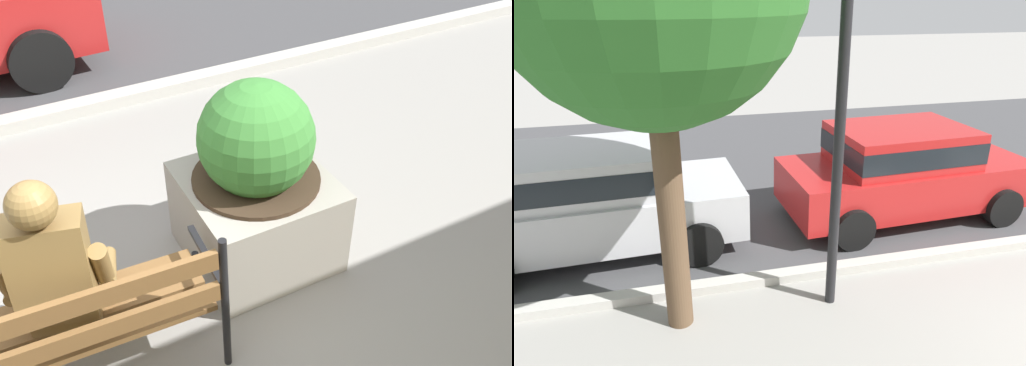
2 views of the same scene
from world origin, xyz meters
TOP-DOWN VIEW (x-y plane):
  - street_surface at (0.00, 7.50)m, footprint 60.00×9.00m
  - curb_stone at (0.00, 2.90)m, footprint 60.00×0.20m
  - parked_car_silver at (-5.73, 4.36)m, footprint 4.17×2.06m
  - parked_car_red at (-0.82, 4.36)m, footprint 4.17×2.06m
  - lamp_post at (-2.84, 2.32)m, footprint 0.32×0.32m

SIDE VIEW (x-z plane):
  - street_surface at x=0.00m, z-range 0.00..0.01m
  - curb_stone at x=0.00m, z-range 0.00..0.12m
  - parked_car_silver at x=-5.73m, z-range 0.06..1.62m
  - parked_car_red at x=-0.82m, z-range 0.06..1.62m
  - lamp_post at x=-2.84m, z-range 0.60..4.50m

